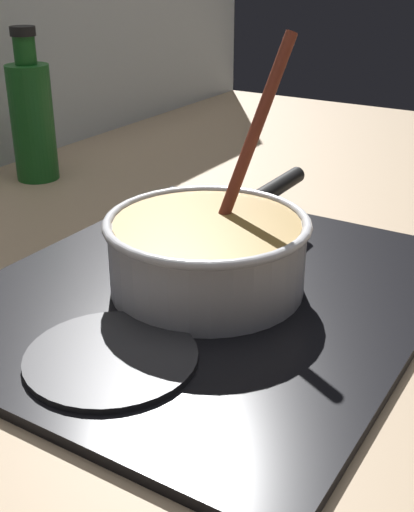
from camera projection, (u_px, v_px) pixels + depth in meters
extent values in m
cube|color=#9E8466|center=(324.00, 409.00, 0.62)|extent=(2.40, 1.60, 0.04)
cube|color=black|center=(207.00, 293.00, 0.77)|extent=(0.56, 0.48, 0.01)
torus|color=#592D0C|center=(207.00, 285.00, 0.76)|extent=(0.20, 0.20, 0.01)
cylinder|color=#262628|center=(111.00, 357.00, 0.63)|extent=(0.17, 0.17, 0.01)
cylinder|color=silver|center=(207.00, 256.00, 0.75)|extent=(0.22, 0.22, 0.08)
cylinder|color=olive|center=(207.00, 253.00, 0.75)|extent=(0.21, 0.21, 0.08)
torus|color=silver|center=(207.00, 222.00, 0.73)|extent=(0.23, 0.23, 0.01)
cylinder|color=black|center=(277.00, 187.00, 0.87)|extent=(0.13, 0.02, 0.02)
cylinder|color=#EDD88C|center=(285.00, 236.00, 0.72)|extent=(0.03, 0.03, 0.01)
cylinder|color=#E5CC7A|center=(238.00, 250.00, 0.69)|extent=(0.03, 0.03, 0.01)
cylinder|color=#EDD88C|center=(205.00, 228.00, 0.74)|extent=(0.03, 0.03, 0.01)
cylinder|color=#E5CC7A|center=(174.00, 222.00, 0.76)|extent=(0.03, 0.03, 0.01)
cylinder|color=maroon|center=(255.00, 132.00, 0.74)|extent=(0.11, 0.05, 0.21)
cube|color=brown|center=(219.00, 227.00, 0.76)|extent=(0.05, 0.04, 0.01)
cylinder|color=#19591E|center=(33.00, 123.00, 1.13)|extent=(0.07, 0.07, 0.19)
cylinder|color=#19591E|center=(25.00, 50.00, 1.08)|extent=(0.04, 0.04, 0.05)
cylinder|color=black|center=(23.00, 31.00, 1.07)|extent=(0.04, 0.04, 0.02)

